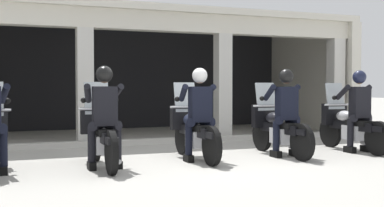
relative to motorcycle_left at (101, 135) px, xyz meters
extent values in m
plane|color=#A8A59E|center=(1.65, 2.94, -0.50)|extent=(80.00, 80.00, 0.00)
cube|color=black|center=(1.85, 7.05, 1.00)|extent=(11.01, 0.24, 3.00)
cube|color=beige|center=(1.85, 3.10, 2.28)|extent=(11.01, 0.36, 0.44)
cube|color=beige|center=(1.85, 5.00, 2.58)|extent=(11.01, 4.50, 0.16)
cube|color=beige|center=(7.25, 5.00, 1.00)|extent=(0.30, 4.50, 3.00)
cube|color=beige|center=(0.18, 3.10, 0.78)|extent=(0.35, 0.36, 2.56)
cube|color=beige|center=(3.52, 3.10, 0.78)|extent=(0.35, 0.36, 2.56)
cube|color=beige|center=(6.85, 3.10, 0.78)|extent=(0.35, 0.36, 2.56)
cube|color=#B7B5AD|center=(1.85, 2.60, -0.44)|extent=(10.61, 0.24, 0.12)
cylinder|color=black|center=(-1.45, -0.24, -0.12)|extent=(0.12, 0.12, 0.53)
cube|color=black|center=(-1.45, -0.23, -0.44)|extent=(0.11, 0.26, 0.12)
cylinder|color=black|center=(-1.43, -0.03, 0.66)|extent=(0.19, 0.48, 0.31)
sphere|color=black|center=(-1.39, 0.18, 0.55)|extent=(0.09, 0.09, 0.09)
cylinder|color=black|center=(0.00, 0.58, -0.18)|extent=(0.09, 0.64, 0.64)
cylinder|color=black|center=(0.00, -0.82, -0.18)|extent=(0.09, 0.64, 0.64)
cube|color=black|center=(0.00, 0.58, 0.03)|extent=(0.14, 0.44, 0.08)
cube|color=silver|center=(0.00, -0.17, -0.13)|extent=(0.28, 0.44, 0.28)
cube|color=black|center=(0.00, -0.12, 0.00)|extent=(0.18, 1.24, 0.16)
ellipsoid|color=#1E2338|center=(0.00, 0.10, 0.18)|extent=(0.26, 0.48, 0.22)
cube|color=black|center=(0.00, -0.30, 0.07)|extent=(0.24, 0.52, 0.10)
cube|color=black|center=(0.00, -0.76, 0.00)|extent=(0.16, 0.48, 0.10)
cylinder|color=silver|center=(0.00, 0.52, 0.06)|extent=(0.05, 0.24, 0.53)
cube|color=black|center=(0.00, 0.46, 0.20)|extent=(0.52, 0.16, 0.44)
sphere|color=silver|center=(0.00, 0.56, 0.22)|extent=(0.18, 0.18, 0.18)
cube|color=silver|center=(0.00, 0.44, 0.57)|extent=(0.40, 0.14, 0.54)
cylinder|color=silver|center=(0.00, 0.36, 0.40)|extent=(0.62, 0.04, 0.04)
cylinder|color=silver|center=(0.12, -0.52, -0.32)|extent=(0.07, 0.55, 0.07)
cube|color=black|center=(0.00, -0.32, 0.47)|extent=(0.36, 0.22, 0.60)
cube|color=black|center=(0.00, -0.20, 0.49)|extent=(0.05, 0.02, 0.32)
sphere|color=#936B51|center=(0.00, -0.30, 0.92)|extent=(0.21, 0.21, 0.21)
sphere|color=black|center=(0.00, -0.30, 0.95)|extent=(0.26, 0.26, 0.26)
cylinder|color=black|center=(0.14, -0.30, 0.16)|extent=(0.26, 0.29, 0.17)
cylinder|color=black|center=(0.20, -0.30, -0.12)|extent=(0.12, 0.12, 0.53)
cube|color=black|center=(0.20, -0.29, -0.44)|extent=(0.11, 0.26, 0.12)
cylinder|color=black|center=(-0.14, -0.30, 0.16)|extent=(0.26, 0.29, 0.17)
cylinder|color=black|center=(-0.20, -0.30, -0.12)|extent=(0.12, 0.12, 0.53)
cube|color=black|center=(-0.20, -0.29, -0.44)|extent=(0.11, 0.26, 0.12)
cylinder|color=black|center=(0.22, -0.09, 0.66)|extent=(0.19, 0.48, 0.31)
sphere|color=black|center=(0.26, 0.12, 0.55)|extent=(0.09, 0.09, 0.09)
cylinder|color=black|center=(-0.22, -0.09, 0.66)|extent=(0.19, 0.48, 0.31)
sphere|color=black|center=(-0.26, 0.12, 0.55)|extent=(0.09, 0.09, 0.09)
cylinder|color=black|center=(1.65, 0.79, -0.18)|extent=(0.09, 0.64, 0.64)
cylinder|color=black|center=(1.65, -0.61, -0.18)|extent=(0.09, 0.64, 0.64)
cube|color=black|center=(1.65, 0.79, 0.03)|extent=(0.14, 0.44, 0.08)
cube|color=silver|center=(1.65, 0.04, -0.13)|extent=(0.28, 0.44, 0.28)
cube|color=black|center=(1.65, 0.09, 0.00)|extent=(0.18, 1.24, 0.16)
ellipsoid|color=#1E2338|center=(1.65, 0.31, 0.18)|extent=(0.26, 0.48, 0.22)
cube|color=black|center=(1.65, -0.09, 0.07)|extent=(0.24, 0.52, 0.10)
cube|color=black|center=(1.65, -0.55, 0.00)|extent=(0.16, 0.48, 0.10)
cylinder|color=silver|center=(1.65, 0.73, 0.06)|extent=(0.05, 0.24, 0.53)
cube|color=black|center=(1.65, 0.67, 0.20)|extent=(0.52, 0.16, 0.44)
sphere|color=silver|center=(1.65, 0.77, 0.22)|extent=(0.18, 0.18, 0.18)
cube|color=silver|center=(1.65, 0.65, 0.57)|extent=(0.40, 0.14, 0.54)
cylinder|color=silver|center=(1.65, 0.57, 0.40)|extent=(0.62, 0.04, 0.04)
cylinder|color=silver|center=(1.77, -0.31, -0.32)|extent=(0.07, 0.55, 0.07)
cube|color=black|center=(1.65, -0.11, 0.47)|extent=(0.36, 0.22, 0.60)
cube|color=black|center=(1.65, 0.01, 0.49)|extent=(0.05, 0.02, 0.32)
sphere|color=tan|center=(1.65, -0.09, 0.92)|extent=(0.21, 0.21, 0.21)
sphere|color=silver|center=(1.65, -0.09, 0.95)|extent=(0.26, 0.26, 0.26)
cylinder|color=black|center=(1.79, -0.09, 0.16)|extent=(0.26, 0.29, 0.17)
cylinder|color=black|center=(1.85, -0.09, -0.12)|extent=(0.12, 0.12, 0.53)
cube|color=black|center=(1.85, -0.08, -0.44)|extent=(0.11, 0.26, 0.12)
cylinder|color=black|center=(1.51, -0.09, 0.16)|extent=(0.26, 0.29, 0.17)
cylinder|color=black|center=(1.45, -0.09, -0.12)|extent=(0.12, 0.12, 0.53)
cube|color=black|center=(1.45, -0.08, -0.44)|extent=(0.11, 0.26, 0.12)
cylinder|color=black|center=(1.87, 0.12, 0.66)|extent=(0.19, 0.48, 0.31)
sphere|color=black|center=(1.91, 0.33, 0.55)|extent=(0.09, 0.09, 0.09)
cylinder|color=black|center=(1.43, 0.12, 0.66)|extent=(0.19, 0.48, 0.31)
sphere|color=black|center=(1.39, 0.33, 0.55)|extent=(0.09, 0.09, 0.09)
cylinder|color=black|center=(3.30, 0.73, -0.18)|extent=(0.09, 0.64, 0.64)
cylinder|color=black|center=(3.30, -0.67, -0.18)|extent=(0.09, 0.64, 0.64)
cube|color=black|center=(3.30, 0.73, 0.03)|extent=(0.14, 0.44, 0.08)
cube|color=silver|center=(3.30, -0.02, -0.13)|extent=(0.28, 0.44, 0.28)
cube|color=black|center=(3.30, 0.03, 0.00)|extent=(0.18, 1.24, 0.16)
ellipsoid|color=black|center=(3.30, 0.25, 0.18)|extent=(0.26, 0.48, 0.22)
cube|color=black|center=(3.30, -0.15, 0.07)|extent=(0.24, 0.52, 0.10)
cube|color=black|center=(3.30, -0.61, 0.00)|extent=(0.16, 0.48, 0.10)
cylinder|color=silver|center=(3.30, 0.67, 0.06)|extent=(0.05, 0.24, 0.53)
cube|color=black|center=(3.30, 0.61, 0.20)|extent=(0.52, 0.16, 0.44)
sphere|color=silver|center=(3.30, 0.71, 0.22)|extent=(0.18, 0.18, 0.18)
cube|color=silver|center=(3.30, 0.59, 0.57)|extent=(0.40, 0.14, 0.54)
cylinder|color=silver|center=(3.30, 0.51, 0.40)|extent=(0.62, 0.04, 0.04)
cylinder|color=silver|center=(3.42, -0.37, -0.32)|extent=(0.07, 0.55, 0.07)
cube|color=black|center=(3.30, -0.17, 0.47)|extent=(0.36, 0.22, 0.60)
cube|color=#14193F|center=(3.30, -0.05, 0.49)|extent=(0.05, 0.02, 0.32)
sphere|color=tan|center=(3.30, -0.15, 0.92)|extent=(0.21, 0.21, 0.21)
sphere|color=black|center=(3.30, -0.15, 0.95)|extent=(0.26, 0.26, 0.26)
cylinder|color=black|center=(3.44, -0.15, 0.16)|extent=(0.26, 0.29, 0.17)
cylinder|color=black|center=(3.50, -0.15, -0.12)|extent=(0.12, 0.12, 0.53)
cube|color=black|center=(3.50, -0.14, -0.44)|extent=(0.11, 0.26, 0.12)
cylinder|color=black|center=(3.16, -0.15, 0.16)|extent=(0.26, 0.29, 0.17)
cylinder|color=black|center=(3.10, -0.15, -0.12)|extent=(0.12, 0.12, 0.53)
cube|color=black|center=(3.10, -0.14, -0.44)|extent=(0.11, 0.26, 0.12)
cylinder|color=black|center=(3.52, 0.06, 0.66)|extent=(0.19, 0.48, 0.31)
sphere|color=black|center=(3.56, 0.27, 0.55)|extent=(0.09, 0.09, 0.09)
cylinder|color=black|center=(3.08, 0.06, 0.66)|extent=(0.19, 0.48, 0.31)
sphere|color=black|center=(3.04, 0.27, 0.55)|extent=(0.09, 0.09, 0.09)
cylinder|color=black|center=(4.95, 0.76, -0.18)|extent=(0.09, 0.64, 0.64)
cylinder|color=black|center=(4.95, -0.64, -0.18)|extent=(0.09, 0.64, 0.64)
cube|color=black|center=(4.95, 0.76, 0.03)|extent=(0.14, 0.44, 0.08)
cube|color=silver|center=(4.95, 0.01, -0.13)|extent=(0.28, 0.44, 0.28)
cube|color=black|center=(4.95, 0.06, 0.00)|extent=(0.18, 1.24, 0.16)
ellipsoid|color=#B2B2B7|center=(4.95, 0.28, 0.18)|extent=(0.26, 0.48, 0.22)
cube|color=black|center=(4.95, -0.12, 0.07)|extent=(0.24, 0.52, 0.10)
cube|color=black|center=(4.95, -0.58, 0.00)|extent=(0.16, 0.48, 0.10)
cylinder|color=silver|center=(4.95, 0.70, 0.06)|extent=(0.05, 0.24, 0.53)
cube|color=black|center=(4.95, 0.64, 0.20)|extent=(0.52, 0.16, 0.44)
sphere|color=silver|center=(4.95, 0.74, 0.22)|extent=(0.18, 0.18, 0.18)
cube|color=silver|center=(4.95, 0.62, 0.57)|extent=(0.40, 0.14, 0.54)
cylinder|color=silver|center=(4.95, 0.54, 0.40)|extent=(0.62, 0.04, 0.04)
cylinder|color=silver|center=(5.07, -0.34, -0.32)|extent=(0.07, 0.55, 0.07)
cube|color=black|center=(4.95, -0.14, 0.47)|extent=(0.36, 0.22, 0.60)
cube|color=#14193F|center=(4.95, -0.02, 0.49)|extent=(0.05, 0.02, 0.32)
sphere|color=tan|center=(4.95, -0.12, 0.92)|extent=(0.21, 0.21, 0.21)
sphere|color=#191E38|center=(4.95, -0.12, 0.95)|extent=(0.26, 0.26, 0.26)
cylinder|color=black|center=(5.09, -0.12, 0.16)|extent=(0.26, 0.29, 0.17)
cylinder|color=black|center=(5.15, -0.12, -0.12)|extent=(0.12, 0.12, 0.53)
cube|color=black|center=(5.15, -0.11, -0.44)|extent=(0.11, 0.26, 0.12)
cylinder|color=black|center=(4.81, -0.12, 0.16)|extent=(0.26, 0.29, 0.17)
cylinder|color=black|center=(4.75, -0.12, -0.12)|extent=(0.12, 0.12, 0.53)
cube|color=black|center=(4.75, -0.11, -0.44)|extent=(0.11, 0.26, 0.12)
cylinder|color=black|center=(5.17, 0.09, 0.66)|extent=(0.19, 0.48, 0.31)
sphere|color=black|center=(5.21, 0.30, 0.55)|extent=(0.09, 0.09, 0.09)
cylinder|color=black|center=(4.73, 0.09, 0.66)|extent=(0.19, 0.48, 0.31)
sphere|color=black|center=(4.69, 0.30, 0.55)|extent=(0.09, 0.09, 0.09)
camera|label=1|loc=(-1.32, -7.60, 0.75)|focal=44.73mm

